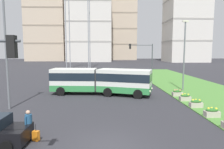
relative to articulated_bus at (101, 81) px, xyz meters
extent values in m
plane|color=#2D2D33|center=(0.52, -13.23, -1.65)|extent=(260.00, 260.00, 0.00)
cube|color=#4C8438|center=(13.02, -3.23, -1.61)|extent=(10.00, 70.00, 0.08)
cube|color=silver|center=(2.75, -0.63, 0.07)|extent=(6.49, 4.37, 2.55)
cube|color=#338C47|center=(2.75, -0.63, -0.85)|extent=(6.52, 4.39, 0.70)
cube|color=#19232D|center=(2.75, -0.63, 0.50)|extent=(6.54, 4.42, 0.90)
cube|color=silver|center=(-3.17, 0.64, 0.07)|extent=(5.40, 2.94, 2.55)
cube|color=#338C47|center=(-3.17, 0.64, -0.85)|extent=(5.42, 2.96, 0.70)
cube|color=#19232D|center=(-3.17, 0.64, 0.50)|extent=(5.44, 2.98, 0.90)
cylinder|color=#383838|center=(-0.08, 0.37, 0.07)|extent=(2.40, 2.40, 2.45)
cylinder|color=black|center=(4.86, -0.06, -1.15)|extent=(1.04, 0.60, 1.00)
cylinder|color=black|center=(4.03, -2.41, -1.15)|extent=(1.04, 0.60, 1.00)
cylinder|color=black|center=(1.66, 1.08, -1.15)|extent=(1.04, 0.60, 1.00)
cylinder|color=black|center=(0.82, -1.27, -1.15)|extent=(1.04, 0.60, 1.00)
cylinder|color=black|center=(-4.35, 2.00, -1.15)|extent=(1.02, 0.36, 1.00)
cylinder|color=black|center=(-4.57, -0.49, -1.15)|extent=(1.02, 0.36, 1.00)
sphere|color=#F9EFC6|center=(5.90, -0.80, -0.85)|extent=(0.24, 0.24, 0.24)
sphere|color=#F9EFC6|center=(5.29, -2.49, -0.85)|extent=(0.24, 0.24, 0.24)
cube|color=#B7BABF|center=(-5.48, 10.19, -1.07)|extent=(4.55, 2.20, 0.80)
cube|color=black|center=(-5.63, 10.18, -0.37)|extent=(2.52, 1.90, 0.60)
cylinder|color=black|center=(-4.07, 11.23, -1.33)|extent=(0.66, 0.28, 0.64)
cylinder|color=black|center=(-3.90, 9.43, -1.33)|extent=(0.66, 0.28, 0.64)
cylinder|color=black|center=(-7.06, 10.95, -1.33)|extent=(0.66, 0.28, 0.64)
cylinder|color=black|center=(-6.89, 9.15, -1.33)|extent=(0.66, 0.28, 0.64)
cylinder|color=black|center=(-4.44, -11.88, -1.33)|extent=(0.65, 0.24, 0.64)
cylinder|color=black|center=(-4.51, -13.68, -1.33)|extent=(0.65, 0.24, 0.64)
cylinder|color=black|center=(-3.99, -12.26, -1.20)|extent=(0.16, 0.16, 0.90)
cylinder|color=black|center=(-3.93, -12.07, -1.20)|extent=(0.16, 0.16, 0.90)
cylinder|color=#23517A|center=(-3.96, -12.17, -0.45)|extent=(0.36, 0.36, 0.60)
sphere|color=tan|center=(-3.96, -12.17, -0.03)|extent=(0.24, 0.24, 0.24)
cylinder|color=#23517A|center=(-4.04, -12.39, -0.50)|extent=(0.10, 0.10, 0.55)
cylinder|color=#23517A|center=(-3.88, -11.94, -0.50)|extent=(0.10, 0.10, 0.55)
cube|color=orange|center=(-3.51, -12.37, -1.34)|extent=(0.42, 0.34, 0.56)
cylinder|color=black|center=(-3.51, -12.37, -0.85)|extent=(0.03, 0.03, 0.40)
cube|color=#B7AD9E|center=(8.62, -8.86, -1.35)|extent=(1.10, 0.56, 0.44)
ellipsoid|color=#2D6B28|center=(8.62, -8.86, -1.03)|extent=(0.99, 0.50, 0.28)
sphere|color=yellow|center=(8.34, -8.86, -0.93)|extent=(0.20, 0.20, 0.20)
sphere|color=yellow|center=(8.62, -8.78, -0.93)|extent=(0.20, 0.20, 0.20)
sphere|color=yellow|center=(8.90, -8.92, -0.93)|extent=(0.20, 0.20, 0.20)
cube|color=#B7AD9E|center=(8.62, -6.19, -1.35)|extent=(1.10, 0.56, 0.44)
ellipsoid|color=#2D6B28|center=(8.62, -6.19, -1.03)|extent=(0.99, 0.50, 0.28)
sphere|color=yellow|center=(8.34, -6.19, -0.93)|extent=(0.20, 0.20, 0.20)
sphere|color=yellow|center=(8.62, -6.11, -0.93)|extent=(0.20, 0.20, 0.20)
sphere|color=yellow|center=(8.90, -6.25, -0.93)|extent=(0.20, 0.20, 0.20)
cube|color=#B7AD9E|center=(8.62, -3.79, -1.35)|extent=(1.10, 0.56, 0.44)
ellipsoid|color=#2D6B28|center=(8.62, -3.79, -1.03)|extent=(0.99, 0.50, 0.28)
sphere|color=yellow|center=(8.34, -3.79, -0.93)|extent=(0.20, 0.20, 0.20)
sphere|color=yellow|center=(8.62, -3.71, -0.93)|extent=(0.20, 0.20, 0.20)
sphere|color=yellow|center=(8.90, -3.85, -0.93)|extent=(0.20, 0.20, 0.20)
cube|color=#B7AD9E|center=(8.62, -1.60, -1.35)|extent=(1.10, 0.56, 0.44)
ellipsoid|color=#2D6B28|center=(8.62, -1.60, -1.03)|extent=(0.99, 0.50, 0.28)
sphere|color=#EF7566|center=(8.34, -1.60, -0.93)|extent=(0.20, 0.20, 0.20)
sphere|color=#EF7566|center=(8.62, -1.52, -0.93)|extent=(0.20, 0.20, 0.20)
sphere|color=#EF7566|center=(8.90, -1.66, -0.93)|extent=(0.20, 0.20, 0.20)
cube|color=black|center=(-2.87, -16.23, 3.57)|extent=(0.28, 0.28, 0.80)
sphere|color=red|center=(-2.87, -16.23, 3.82)|extent=(0.16, 0.16, 0.16)
sphere|color=yellow|center=(-2.87, -16.23, 3.56)|extent=(0.16, 0.16, 0.16)
sphere|color=green|center=(-2.87, -16.23, 3.30)|extent=(0.16, 0.16, 0.16)
cylinder|color=#474C51|center=(8.22, 8.77, 1.47)|extent=(0.16, 0.16, 6.24)
cylinder|color=#474C51|center=(6.27, 8.77, 4.39)|extent=(3.89, 0.10, 0.10)
cube|color=black|center=(4.63, 8.77, 4.19)|extent=(0.28, 0.28, 0.80)
sphere|color=red|center=(4.63, 8.77, 4.44)|extent=(0.16, 0.16, 0.16)
sphere|color=yellow|center=(4.63, 8.77, 4.18)|extent=(0.16, 0.16, 0.16)
sphere|color=green|center=(4.63, 8.77, 3.92)|extent=(0.16, 0.16, 0.16)
cylinder|color=slate|center=(-7.98, -5.75, 3.24)|extent=(0.18, 0.18, 9.79)
cylinder|color=slate|center=(10.52, 1.57, 2.68)|extent=(0.18, 0.18, 8.68)
cube|color=white|center=(10.52, 1.57, 7.12)|extent=(0.70, 0.28, 0.20)
cube|color=#C6B299|center=(-29.48, 89.61, 24.77)|extent=(19.92, 19.09, 52.84)
cube|color=gray|center=(-29.48, 89.61, 7.50)|extent=(20.12, 19.29, 0.70)
cube|color=gray|center=(-29.48, 89.61, 16.31)|extent=(20.12, 19.29, 0.70)
cube|color=gray|center=(-29.48, 89.61, 25.12)|extent=(20.12, 19.29, 0.70)
cube|color=silver|center=(-6.51, 80.53, 21.54)|extent=(21.45, 18.06, 46.40)
cube|color=#A4A099|center=(-6.51, 80.53, 7.98)|extent=(21.65, 18.26, 0.70)
cube|color=#A4A099|center=(-6.51, 80.53, 17.25)|extent=(21.65, 18.26, 0.70)
cube|color=#A4A099|center=(-6.51, 80.53, 26.53)|extent=(21.65, 18.26, 0.70)
cube|color=#C6B299|center=(9.63, 101.50, 24.73)|extent=(20.18, 18.10, 52.77)
cube|color=gray|center=(9.63, 101.50, 7.49)|extent=(20.38, 18.30, 0.70)
cube|color=gray|center=(9.63, 101.50, 16.29)|extent=(20.38, 18.30, 0.70)
cube|color=gray|center=(9.63, 101.50, 25.08)|extent=(20.38, 18.30, 0.70)
cube|color=gray|center=(9.63, 101.50, 33.88)|extent=(20.38, 18.30, 0.70)
cube|color=silver|center=(39.85, 73.37, 17.34)|extent=(18.08, 16.59, 37.98)
cube|color=#A4A099|center=(39.85, 73.37, 8.19)|extent=(18.28, 16.79, 0.70)
cube|color=#A4A099|center=(39.85, 73.37, 17.69)|extent=(18.28, 16.79, 0.70)
cube|color=#A4A099|center=(39.85, 73.37, 27.18)|extent=(18.28, 16.79, 0.70)
cylinder|color=gray|center=(-3.64, 37.97, 13.89)|extent=(0.24, 0.24, 31.09)
cylinder|color=gray|center=(-9.64, 37.97, 13.89)|extent=(0.24, 0.24, 31.09)
cylinder|color=gray|center=(-3.64, 31.97, 13.89)|extent=(0.24, 0.24, 31.09)
cylinder|color=gray|center=(-9.64, 31.97, 13.89)|extent=(0.24, 0.24, 31.09)
camera|label=1|loc=(0.33, -23.51, 3.41)|focal=32.41mm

